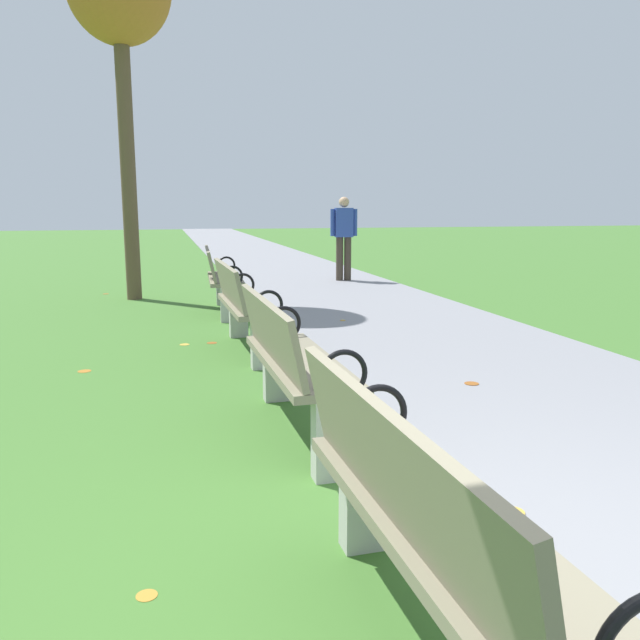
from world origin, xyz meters
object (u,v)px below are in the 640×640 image
park_bench_1 (430,526)px  park_bench_4 (221,278)px  park_bench_2 (291,361)px  park_bench_3 (243,304)px  pedestrian_walking (344,234)px

park_bench_1 → park_bench_4: (0.00, 7.11, 0.00)m
park_bench_1 → park_bench_4: same height
park_bench_1 → park_bench_4: size_ratio=1.00×
park_bench_2 → park_bench_3: 2.46m
pedestrian_walking → park_bench_2: bearing=-108.3°
park_bench_3 → pedestrian_walking: (2.68, 5.65, 0.44)m
park_bench_1 → park_bench_3: size_ratio=1.00×
park_bench_1 → park_bench_3: (-0.00, 4.66, 0.00)m
park_bench_2 → pedestrian_walking: size_ratio=0.99×
park_bench_2 → park_bench_3: same height
park_bench_2 → park_bench_3: (0.00, 2.46, 0.00)m
park_bench_2 → park_bench_1: bearing=-90.0°
park_bench_1 → pedestrian_walking: bearing=75.4°
park_bench_1 → park_bench_2: size_ratio=1.00×
park_bench_4 → pedestrian_walking: (2.68, 3.19, 0.44)m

